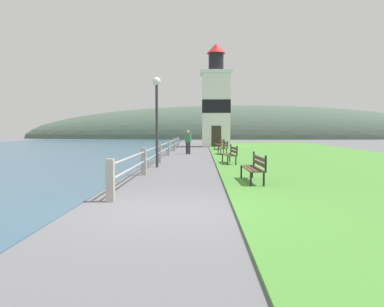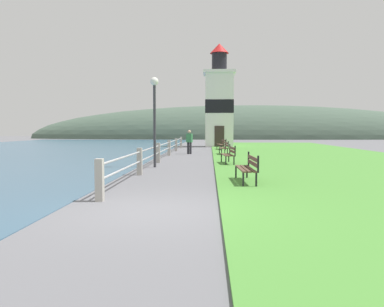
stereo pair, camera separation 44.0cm
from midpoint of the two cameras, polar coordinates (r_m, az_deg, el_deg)
The scene contains 11 objects.
ground_plane at distance 7.81m, azimuth -4.79°, elevation -8.76°, with size 160.00×160.00×0.00m, color slate.
grass_verge at distance 23.89m, azimuth 18.31°, elevation -0.44°, with size 12.00×46.14×0.06m.
seawall_railing at distance 21.29m, azimuth -3.66°, elevation 0.75°, with size 0.18×25.33×1.00m.
park_bench_near at distance 11.73m, azimuth 9.63°, elevation -1.94°, with size 0.55×1.97×0.94m.
park_bench_midway at distance 17.90m, azimuth 6.40°, elevation 0.02°, with size 0.63×1.75×0.94m.
park_bench_far at distance 24.47m, azimuth 5.51°, elevation 1.01°, with size 0.57×1.69×0.94m.
park_bench_by_lighthouse at distance 30.22m, azimuth 5.03°, elevation 1.53°, with size 0.73×1.98×0.94m.
lighthouse at distance 36.43m, azimuth 4.50°, elevation 7.62°, with size 3.02×3.02×9.86m.
person_strolling at distance 25.46m, azimuth 0.08°, elevation 1.91°, with size 0.45×0.34×1.63m.
lamp_post at distance 16.61m, azimuth -4.97°, elevation 7.34°, with size 0.36×0.36×3.96m.
distant_hillside at distance 68.70m, azimuth 8.51°, elevation 2.27°, with size 80.00×16.00×12.00m.
Camera 2 is at (1.21, -7.55, 1.69)m, focal length 35.00 mm.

